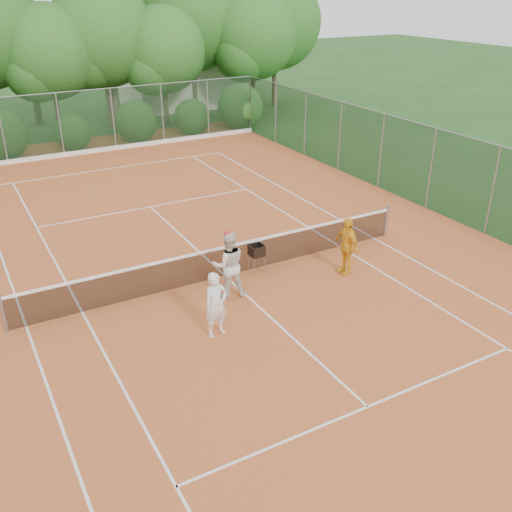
{
  "coord_description": "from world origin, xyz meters",
  "views": [
    {
      "loc": [
        -6.31,
        -13.12,
        7.73
      ],
      "look_at": [
        0.34,
        -1.2,
        1.1
      ],
      "focal_mm": 40.0,
      "sensor_mm": 36.0,
      "label": 1
    }
  ],
  "objects": [
    {
      "name": "player_white",
      "position": [
        -1.5,
        -2.56,
        0.84
      ],
      "size": [
        0.64,
        0.46,
        1.64
      ],
      "primitive_type": "imported",
      "rotation": [
        0.0,
        0.0,
        0.12
      ],
      "color": "silver",
      "rests_on": "clay_court"
    },
    {
      "name": "stray_ball_b",
      "position": [
        0.31,
        13.08,
        0.05
      ],
      "size": [
        0.07,
        0.07,
        0.07
      ],
      "primitive_type": "sphere",
      "color": "yellow",
      "rests_on": "clay_court"
    },
    {
      "name": "tennis_net",
      "position": [
        0.0,
        0.0,
        0.53
      ],
      "size": [
        11.97,
        0.1,
        1.1
      ],
      "color": "gray",
      "rests_on": "clay_court"
    },
    {
      "name": "stray_ball_c",
      "position": [
        4.5,
        11.74,
        0.05
      ],
      "size": [
        0.07,
        0.07,
        0.07
      ],
      "primitive_type": "sphere",
      "color": "#E7F037",
      "rests_on": "clay_court"
    },
    {
      "name": "stray_ball_a",
      "position": [
        -1.56,
        9.03,
        0.05
      ],
      "size": [
        0.07,
        0.07,
        0.07
      ],
      "primitive_type": "sphere",
      "color": "#C1D431",
      "rests_on": "clay_court"
    },
    {
      "name": "player_center_grp",
      "position": [
        -0.41,
        -1.03,
        0.96
      ],
      "size": [
        1.04,
        0.89,
        1.89
      ],
      "color": "silver",
      "rests_on": "clay_court"
    },
    {
      "name": "ball_hopper",
      "position": [
        0.91,
        -0.21,
        0.71
      ],
      "size": [
        0.38,
        0.38,
        0.87
      ],
      "rotation": [
        0.0,
        0.0,
        -0.25
      ],
      "color": "gray",
      "rests_on": "clay_court"
    },
    {
      "name": "fence_back",
      "position": [
        0.0,
        15.0,
        1.52
      ],
      "size": [
        18.07,
        0.07,
        3.0
      ],
      "color": "#19381E",
      "rests_on": "clay_court"
    },
    {
      "name": "club_building",
      "position": [
        9.0,
        24.0,
        1.5
      ],
      "size": [
        8.0,
        5.0,
        3.0
      ],
      "primitive_type": "cube",
      "color": "beige",
      "rests_on": "ground"
    },
    {
      "name": "fence_right",
      "position": [
        9.0,
        -1.5,
        1.52
      ],
      "size": [
        0.07,
        33.07,
        3.0
      ],
      "color": "#19381E",
      "rests_on": "clay_court"
    },
    {
      "name": "clay_court",
      "position": [
        0.0,
        0.0,
        0.01
      ],
      "size": [
        18.0,
        36.0,
        0.02
      ],
      "primitive_type": "cube",
      "color": "#BF5C2C",
      "rests_on": "ground"
    },
    {
      "name": "ground",
      "position": [
        0.0,
        0.0,
        0.0
      ],
      "size": [
        120.0,
        120.0,
        0.0
      ],
      "primitive_type": "plane",
      "color": "#204518",
      "rests_on": "ground"
    },
    {
      "name": "player_yellow",
      "position": [
        3.15,
        -1.47,
        0.87
      ],
      "size": [
        0.44,
        1.01,
        1.71
      ],
      "primitive_type": "imported",
      "rotation": [
        0.0,
        0.0,
        -1.59
      ],
      "color": "gold",
      "rests_on": "clay_court"
    },
    {
      "name": "court_markings",
      "position": [
        0.0,
        0.0,
        0.02
      ],
      "size": [
        11.03,
        23.83,
        0.01
      ],
      "color": "white",
      "rests_on": "clay_court"
    },
    {
      "name": "tropical_treeline",
      "position": [
        1.43,
        20.22,
        5.11
      ],
      "size": [
        32.1,
        8.49,
        15.03
      ],
      "color": "brown",
      "rests_on": "ground"
    }
  ]
}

